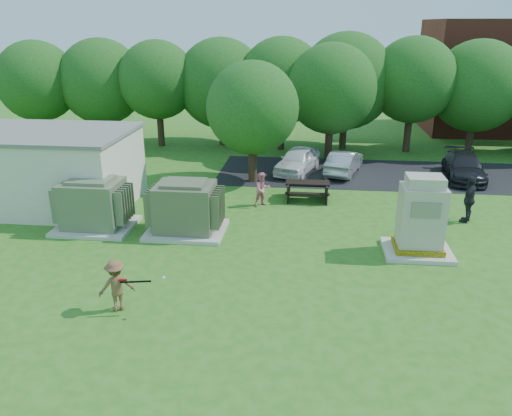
# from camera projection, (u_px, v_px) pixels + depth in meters

# --- Properties ---
(ground) EXTENTS (120.00, 120.00, 0.00)m
(ground) POSITION_uv_depth(u_px,v_px,m) (242.00, 294.00, 15.13)
(ground) COLOR #2D6619
(ground) RESTS_ON ground
(service_building) EXTENTS (10.00, 5.00, 3.20)m
(service_building) POSITION_uv_depth(u_px,v_px,m) (19.00, 169.00, 22.23)
(service_building) COLOR beige
(service_building) RESTS_ON ground
(service_building_roof) EXTENTS (10.20, 5.20, 0.15)m
(service_building_roof) POSITION_uv_depth(u_px,v_px,m) (12.00, 132.00, 21.64)
(service_building_roof) COLOR slate
(service_building_roof) RESTS_ON service_building
(parking_strip) EXTENTS (20.00, 6.00, 0.01)m
(parking_strip) POSITION_uv_depth(u_px,v_px,m) (404.00, 175.00, 26.99)
(parking_strip) COLOR #232326
(parking_strip) RESTS_ON ground
(transformer_left) EXTENTS (3.00, 2.40, 2.07)m
(transformer_left) POSITION_uv_depth(u_px,v_px,m) (94.00, 205.00, 19.65)
(transformer_left) COLOR beige
(transformer_left) RESTS_ON ground
(transformer_right) EXTENTS (3.00, 2.40, 2.07)m
(transformer_right) POSITION_uv_depth(u_px,v_px,m) (186.00, 209.00, 19.27)
(transformer_right) COLOR beige
(transformer_right) RESTS_ON ground
(generator_cabinet) EXTENTS (2.35, 1.92, 2.86)m
(generator_cabinet) POSITION_uv_depth(u_px,v_px,m) (420.00, 220.00, 17.38)
(generator_cabinet) COLOR beige
(generator_cabinet) RESTS_ON ground
(picnic_table) EXTENTS (2.01, 1.51, 0.86)m
(picnic_table) POSITION_uv_depth(u_px,v_px,m) (307.00, 189.00, 23.03)
(picnic_table) COLOR black
(picnic_table) RESTS_ON ground
(batter) EXTENTS (1.15, 0.97, 1.55)m
(batter) POSITION_uv_depth(u_px,v_px,m) (116.00, 286.00, 14.02)
(batter) COLOR brown
(batter) RESTS_ON ground
(person_at_picnic) EXTENTS (0.95, 0.91, 1.55)m
(person_at_picnic) POSITION_uv_depth(u_px,v_px,m) (262.00, 189.00, 22.16)
(person_at_picnic) COLOR pink
(person_at_picnic) RESTS_ON ground
(person_walking_right) EXTENTS (1.00, 1.23, 1.95)m
(person_walking_right) POSITION_uv_depth(u_px,v_px,m) (469.00, 199.00, 20.28)
(person_walking_right) COLOR #242328
(person_walking_right) RESTS_ON ground
(car_white) EXTENTS (2.78, 4.32, 1.37)m
(car_white) POSITION_uv_depth(u_px,v_px,m) (298.00, 160.00, 27.24)
(car_white) COLOR white
(car_white) RESTS_ON ground
(car_silver_a) EXTENTS (2.33, 4.04, 1.26)m
(car_silver_a) POSITION_uv_depth(u_px,v_px,m) (344.00, 162.00, 27.05)
(car_silver_a) COLOR #A7A6AB
(car_silver_a) RESTS_ON ground
(car_dark) EXTENTS (2.29, 4.63, 1.30)m
(car_dark) POSITION_uv_depth(u_px,v_px,m) (464.00, 167.00, 26.13)
(car_dark) COLOR black
(car_dark) RESTS_ON ground
(batting_equipment) EXTENTS (1.36, 0.22, 0.26)m
(batting_equipment) POSITION_uv_depth(u_px,v_px,m) (138.00, 281.00, 13.72)
(batting_equipment) COLOR black
(batting_equipment) RESTS_ON ground
(tree_row) EXTENTS (41.30, 13.30, 7.30)m
(tree_row) POSITION_uv_depth(u_px,v_px,m) (310.00, 85.00, 30.75)
(tree_row) COLOR #47301E
(tree_row) RESTS_ON ground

